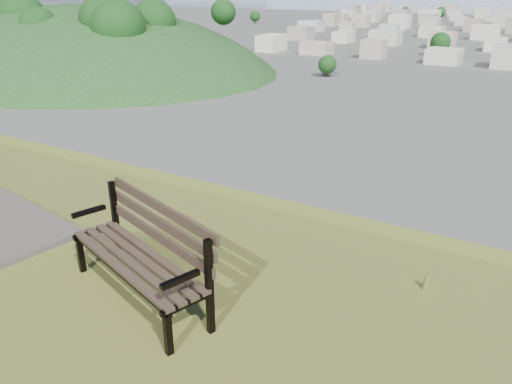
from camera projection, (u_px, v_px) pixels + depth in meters
The scene contains 3 objects.
park_bench at pixel (145, 248), 4.24m from camera, with size 1.69×0.99×0.84m.
green_wooded_hill at pixel (80, 68), 175.23m from camera, with size 167.45×133.96×83.73m.
city_trees at pixel (504, 28), 276.49m from camera, with size 406.52×387.20×9.98m.
Camera 1 is at (3.04, -0.89, 27.55)m, focal length 35.00 mm.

